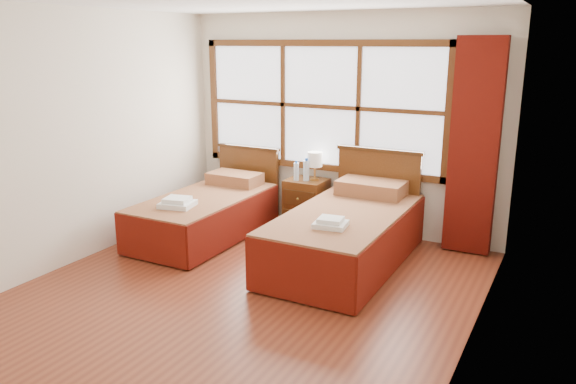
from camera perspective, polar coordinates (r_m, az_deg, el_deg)
The scene contains 14 objects.
floor at distance 5.27m, azimuth -4.76°, elevation -10.38°, with size 4.50×4.50×0.00m, color brown.
wall_back at distance 6.82m, azimuth 5.30°, elevation 6.92°, with size 4.00×4.00×0.00m, color silver.
wall_left at distance 6.16m, azimuth -20.96°, elevation 5.12°, with size 4.50×4.50×0.00m, color silver.
wall_right at distance 4.14m, azimuth 18.83°, elevation 0.87°, with size 4.50×4.50×0.00m, color silver.
window at distance 6.86m, azimuth 3.27°, elevation 8.69°, with size 3.16×0.06×1.56m.
curtain at distance 6.27m, azimuth 18.39°, elevation 4.29°, with size 0.50×0.16×2.30m, color #5A1009.
bed_left at distance 6.74m, azimuth -8.21°, elevation -2.09°, with size 0.97×1.99×0.94m.
bed_right at distance 5.90m, azimuth 6.02°, elevation -4.17°, with size 1.09×2.12×1.06m.
nightstand at distance 6.93m, azimuth 1.86°, elevation -1.25°, with size 0.47×0.46×0.63m.
towels_left at distance 6.27m, azimuth -11.18°, elevation -1.07°, with size 0.41×0.38×0.10m.
towels_right at distance 5.30m, azimuth 4.35°, elevation -3.14°, with size 0.33×0.30×0.09m.
lamp at distance 6.79m, azimuth 2.75°, elevation 3.24°, with size 0.18×0.18×0.34m.
bottle_near at distance 6.79m, azimuth 0.85°, elevation 2.11°, with size 0.06×0.06×0.24m.
bottle_far at distance 6.77m, azimuth 1.87°, elevation 2.21°, with size 0.07×0.07×0.28m.
Camera 1 is at (2.60, -3.98, 2.26)m, focal length 35.00 mm.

